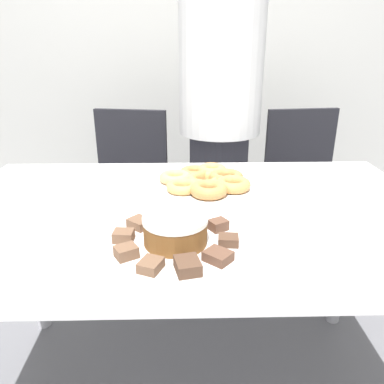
% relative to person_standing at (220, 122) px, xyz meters
% --- Properties ---
extents(wall_back, '(8.00, 0.05, 2.60)m').
position_rel_person_standing_xyz_m(wall_back, '(-0.16, 0.77, 0.42)').
color(wall_back, beige).
rests_on(wall_back, ground_plane).
extents(table, '(1.49, 0.91, 0.77)m').
position_rel_person_standing_xyz_m(table, '(-0.16, -0.79, -0.20)').
color(table, white).
rests_on(table, ground_plane).
extents(person_standing, '(0.39, 0.39, 1.68)m').
position_rel_person_standing_xyz_m(person_standing, '(0.00, 0.00, 0.00)').
color(person_standing, '#383842').
rests_on(person_standing, ground_plane).
extents(office_chair_left, '(0.51, 0.51, 0.91)m').
position_rel_person_standing_xyz_m(office_chair_left, '(-0.49, 0.06, -0.44)').
color(office_chair_left, black).
rests_on(office_chair_left, ground_plane).
extents(office_chair_right, '(0.49, 0.49, 0.91)m').
position_rel_person_standing_xyz_m(office_chair_right, '(0.49, 0.06, -0.44)').
color(office_chair_right, black).
rests_on(office_chair_right, ground_plane).
extents(plate_cake, '(0.36, 0.36, 0.01)m').
position_rel_person_standing_xyz_m(plate_cake, '(-0.20, -1.02, -0.10)').
color(plate_cake, white).
rests_on(plate_cake, table).
extents(plate_donuts, '(0.40, 0.40, 0.01)m').
position_rel_person_standing_xyz_m(plate_donuts, '(-0.11, -0.61, -0.10)').
color(plate_donuts, white).
rests_on(plate_donuts, table).
extents(frosted_cake, '(0.16, 0.16, 0.07)m').
position_rel_person_standing_xyz_m(frosted_cake, '(-0.20, -1.02, -0.06)').
color(frosted_cake, brown).
rests_on(frosted_cake, plate_cake).
extents(lamington_0, '(0.05, 0.05, 0.02)m').
position_rel_person_standing_xyz_m(lamington_0, '(-0.07, -1.03, -0.08)').
color(lamington_0, '#513828').
rests_on(lamington_0, plate_cake).
extents(lamington_1, '(0.06, 0.05, 0.03)m').
position_rel_person_standing_xyz_m(lamington_1, '(-0.09, -0.95, -0.08)').
color(lamington_1, brown).
rests_on(lamington_1, plate_cake).
extents(lamington_2, '(0.07, 0.07, 0.02)m').
position_rel_person_standing_xyz_m(lamington_2, '(-0.15, -0.90, -0.08)').
color(lamington_2, brown).
rests_on(lamington_2, plate_cake).
extents(lamington_3, '(0.06, 0.06, 0.03)m').
position_rel_person_standing_xyz_m(lamington_3, '(-0.23, -0.89, -0.08)').
color(lamington_3, brown).
rests_on(lamington_3, plate_cake).
extents(lamington_4, '(0.07, 0.07, 0.02)m').
position_rel_person_standing_xyz_m(lamington_4, '(-0.30, -0.93, -0.08)').
color(lamington_4, brown).
rests_on(lamington_4, plate_cake).
extents(lamington_5, '(0.05, 0.05, 0.03)m').
position_rel_person_standing_xyz_m(lamington_5, '(-0.33, -1.01, -0.08)').
color(lamington_5, brown).
rests_on(lamington_5, plate_cake).
extents(lamington_6, '(0.06, 0.06, 0.03)m').
position_rel_person_standing_xyz_m(lamington_6, '(-0.31, -1.08, -0.08)').
color(lamington_6, brown).
rests_on(lamington_6, plate_cake).
extents(lamington_7, '(0.06, 0.06, 0.02)m').
position_rel_person_standing_xyz_m(lamington_7, '(-0.25, -1.14, -0.08)').
color(lamington_7, brown).
rests_on(lamington_7, plate_cake).
extents(lamington_8, '(0.06, 0.07, 0.03)m').
position_rel_person_standing_xyz_m(lamington_8, '(-0.17, -1.14, -0.08)').
color(lamington_8, '#513828').
rests_on(lamington_8, plate_cake).
extents(lamington_9, '(0.07, 0.07, 0.02)m').
position_rel_person_standing_xyz_m(lamington_9, '(-0.10, -1.10, -0.08)').
color(lamington_9, brown).
rests_on(lamington_9, plate_cake).
extents(donut_0, '(0.11, 0.11, 0.03)m').
position_rel_person_standing_xyz_m(donut_0, '(-0.11, -0.61, -0.08)').
color(donut_0, tan).
rests_on(donut_0, plate_donuts).
extents(donut_1, '(0.11, 0.11, 0.03)m').
position_rel_person_standing_xyz_m(donut_1, '(-0.14, -0.54, -0.08)').
color(donut_1, '#C68447').
rests_on(donut_1, plate_donuts).
extents(donut_2, '(0.11, 0.11, 0.03)m').
position_rel_person_standing_xyz_m(donut_2, '(-0.21, -0.59, -0.08)').
color(donut_2, '#E5AD66').
rests_on(donut_2, plate_donuts).
extents(donut_3, '(0.11, 0.11, 0.03)m').
position_rel_person_standing_xyz_m(donut_3, '(-0.18, -0.68, -0.08)').
color(donut_3, tan).
rests_on(donut_3, plate_donuts).
extents(donut_4, '(0.12, 0.12, 0.04)m').
position_rel_person_standing_xyz_m(donut_4, '(-0.10, -0.72, -0.08)').
color(donut_4, '#C68447').
rests_on(donut_4, plate_donuts).
extents(donut_5, '(0.12, 0.12, 0.04)m').
position_rel_person_standing_xyz_m(donut_5, '(-0.02, -0.67, -0.08)').
color(donut_5, '#D18E4C').
rests_on(donut_5, plate_donuts).
extents(donut_6, '(0.12, 0.12, 0.03)m').
position_rel_person_standing_xyz_m(donut_6, '(-0.03, -0.59, -0.08)').
color(donut_6, '#C68447').
rests_on(donut_6, plate_donuts).
extents(donut_7, '(0.11, 0.11, 0.04)m').
position_rel_person_standing_xyz_m(donut_7, '(-0.07, -0.52, -0.08)').
color(donut_7, tan).
rests_on(donut_7, plate_donuts).
extents(napkin, '(0.13, 0.11, 0.01)m').
position_rel_person_standing_xyz_m(napkin, '(-0.53, -0.71, -0.10)').
color(napkin, white).
rests_on(napkin, table).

